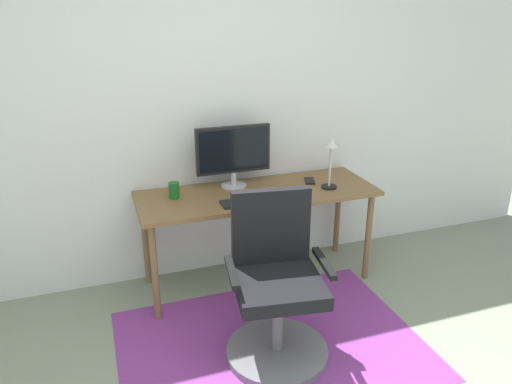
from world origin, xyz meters
name	(u,v)px	position (x,y,z in m)	size (l,w,h in m)	color
wall_back	(196,99)	(0.00, 2.20, 1.30)	(6.00, 0.10, 2.60)	silver
area_rug	(271,344)	(0.16, 1.12, 0.00)	(1.78, 1.27, 0.01)	#7C3481
desk	(258,201)	(0.33, 1.84, 0.64)	(1.65, 0.58, 0.70)	brown
monitor	(233,152)	(0.20, 1.99, 0.96)	(0.53, 0.18, 0.44)	#B2B2B7
keyboard	(254,201)	(0.24, 1.66, 0.71)	(0.43, 0.13, 0.02)	black
computer_mouse	(295,195)	(0.53, 1.66, 0.72)	(0.06, 0.10, 0.03)	black
coffee_cup	(174,190)	(-0.24, 1.91, 0.76)	(0.07, 0.07, 0.11)	#186021
cell_phone	(310,181)	(0.76, 1.91, 0.71)	(0.07, 0.14, 0.01)	black
desk_lamp	(331,154)	(0.83, 1.74, 0.95)	(0.11, 0.11, 0.36)	black
office_chair	(276,296)	(0.17, 1.07, 0.37)	(0.60, 0.59, 0.96)	slate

